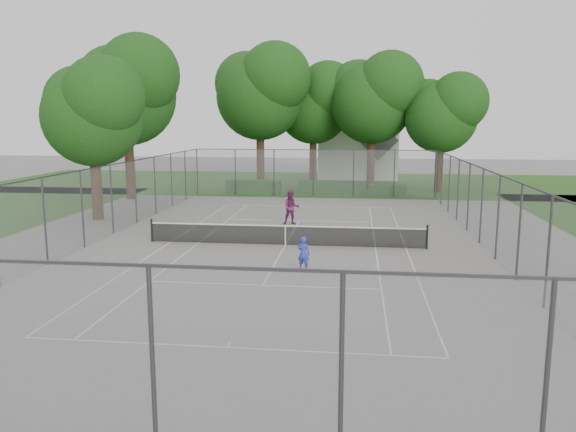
# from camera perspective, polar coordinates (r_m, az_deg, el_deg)

# --- Properties ---
(ground) EXTENTS (120.00, 120.00, 0.00)m
(ground) POSITION_cam_1_polar(r_m,az_deg,el_deg) (25.93, -0.27, -2.99)
(ground) COLOR slate
(ground) RESTS_ON ground
(grass_far) EXTENTS (60.00, 20.00, 0.00)m
(grass_far) POSITION_cam_1_polar(r_m,az_deg,el_deg) (51.51, 3.35, 3.37)
(grass_far) COLOR #224C15
(grass_far) RESTS_ON ground
(court_markings) EXTENTS (11.03, 23.83, 0.01)m
(court_markings) POSITION_cam_1_polar(r_m,az_deg,el_deg) (25.93, -0.27, -2.97)
(court_markings) COLOR silver
(court_markings) RESTS_ON ground
(tennis_net) EXTENTS (12.87, 0.10, 1.10)m
(tennis_net) POSITION_cam_1_polar(r_m,az_deg,el_deg) (25.82, -0.27, -1.88)
(tennis_net) COLOR black
(tennis_net) RESTS_ON ground
(perimeter_fence) EXTENTS (18.08, 34.08, 3.52)m
(perimeter_fence) POSITION_cam_1_polar(r_m,az_deg,el_deg) (25.59, -0.27, 0.97)
(perimeter_fence) COLOR #38383D
(perimeter_fence) RESTS_ON ground
(tree_far_left) EXTENTS (8.32, 7.60, 11.96)m
(tree_far_left) POSITION_cam_1_polar(r_m,az_deg,el_deg) (47.66, -2.76, 12.76)
(tree_far_left) COLOR #331C12
(tree_far_left) RESTS_ON ground
(tree_far_midleft) EXTENTS (7.44, 6.79, 10.69)m
(tree_far_midleft) POSITION_cam_1_polar(r_m,az_deg,el_deg) (50.14, 2.71, 11.61)
(tree_far_midleft) COLOR #331C12
(tree_far_midleft) RESTS_ON ground
(tree_far_midright) EXTENTS (7.77, 7.09, 11.17)m
(tree_far_midright) POSITION_cam_1_polar(r_m,az_deg,el_deg) (47.39, 8.70, 12.02)
(tree_far_midright) COLOR #331C12
(tree_far_midright) RESTS_ON ground
(tree_far_right) EXTENTS (6.50, 5.93, 9.34)m
(tree_far_right) POSITION_cam_1_polar(r_m,az_deg,el_deg) (46.05, 15.42, 10.28)
(tree_far_right) COLOR #331C12
(tree_far_right) RESTS_ON ground
(tree_side_back) EXTENTS (8.06, 7.36, 11.59)m
(tree_side_back) POSITION_cam_1_polar(r_m,az_deg,el_deg) (42.37, -16.04, 12.43)
(tree_side_back) COLOR #331C12
(tree_side_back) RESTS_ON ground
(tree_side_front) EXTENTS (6.41, 5.85, 9.22)m
(tree_side_front) POSITION_cam_1_polar(r_m,az_deg,el_deg) (33.92, -19.21, 10.26)
(tree_side_front) COLOR #331C12
(tree_side_front) RESTS_ON ground
(hedge_left) EXTENTS (4.21, 1.26, 1.05)m
(hedge_left) POSITION_cam_1_polar(r_m,az_deg,el_deg) (43.98, -3.51, 2.96)
(hedge_left) COLOR #1A4415
(hedge_left) RESTS_ON ground
(hedge_mid) EXTENTS (3.23, 0.92, 1.02)m
(hedge_mid) POSITION_cam_1_polar(r_m,az_deg,el_deg) (44.06, 3.19, 2.95)
(hedge_mid) COLOR #1A4415
(hedge_mid) RESTS_ON ground
(hedge_right) EXTENTS (2.77, 1.01, 0.83)m
(hedge_right) POSITION_cam_1_polar(r_m,az_deg,el_deg) (43.23, 10.03, 2.56)
(hedge_right) COLOR #1A4415
(hedge_right) RESTS_ON ground
(house) EXTENTS (7.57, 5.87, 9.42)m
(house) POSITION_cam_1_polar(r_m,az_deg,el_deg) (56.38, 7.15, 7.73)
(house) COLOR silver
(house) RESTS_ON ground
(girl_player) EXTENTS (0.55, 0.44, 1.33)m
(girl_player) POSITION_cam_1_polar(r_m,az_deg,el_deg) (21.54, 1.58, -3.82)
(girl_player) COLOR #2D3BAB
(girl_player) RESTS_ON ground
(woman_player) EXTENTS (1.03, 0.87, 1.88)m
(woman_player) POSITION_cam_1_polar(r_m,az_deg,el_deg) (30.90, 0.34, 0.85)
(woman_player) COLOR #68224D
(woman_player) RESTS_ON ground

